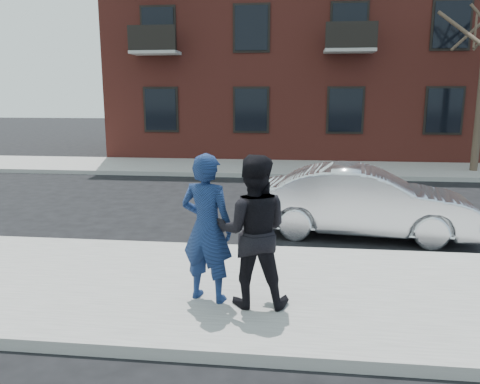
# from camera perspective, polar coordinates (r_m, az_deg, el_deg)

# --- Properties ---
(ground) EXTENTS (100.00, 100.00, 0.00)m
(ground) POSITION_cam_1_polar(r_m,az_deg,el_deg) (7.24, 21.82, -11.85)
(ground) COLOR black
(ground) RESTS_ON ground
(near_sidewalk) EXTENTS (50.00, 3.50, 0.15)m
(near_sidewalk) POSITION_cam_1_polar(r_m,az_deg,el_deg) (6.99, 22.40, -12.09)
(near_sidewalk) COLOR gray
(near_sidewalk) RESTS_ON ground
(near_curb) EXTENTS (50.00, 0.10, 0.15)m
(near_curb) POSITION_cam_1_polar(r_m,az_deg,el_deg) (8.62, 19.21, -7.34)
(near_curb) COLOR #999691
(near_curb) RESTS_ON ground
(far_sidewalk) EXTENTS (50.00, 3.50, 0.15)m
(far_sidewalk) POSITION_cam_1_polar(r_m,az_deg,el_deg) (17.96, 12.65, 2.73)
(far_sidewalk) COLOR gray
(far_sidewalk) RESTS_ON ground
(far_curb) EXTENTS (50.00, 0.10, 0.15)m
(far_curb) POSITION_cam_1_polar(r_m,az_deg,el_deg) (16.20, 13.29, 1.74)
(far_curb) COLOR #999691
(far_curb) RESTS_ON ground
(apartment_building) EXTENTS (24.30, 10.30, 12.30)m
(apartment_building) POSITION_cam_1_polar(r_m,az_deg,el_deg) (24.94, 16.49, 19.01)
(apartment_building) COLOR maroon
(apartment_building) RESTS_ON ground
(silver_sedan) EXTENTS (4.40, 1.94, 1.40)m
(silver_sedan) POSITION_cam_1_polar(r_m,az_deg,el_deg) (9.70, 14.79, -1.13)
(silver_sedan) COLOR silver
(silver_sedan) RESTS_ON ground
(man_hoodie) EXTENTS (0.81, 0.64, 1.94)m
(man_hoodie) POSITION_cam_1_polar(r_m,az_deg,el_deg) (6.04, -4.06, -4.40)
(man_hoodie) COLOR navy
(man_hoodie) RESTS_ON near_sidewalk
(man_peacoat) EXTENTS (0.97, 0.77, 1.94)m
(man_peacoat) POSITION_cam_1_polar(r_m,az_deg,el_deg) (5.89, 1.59, -4.80)
(man_peacoat) COLOR black
(man_peacoat) RESTS_ON near_sidewalk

